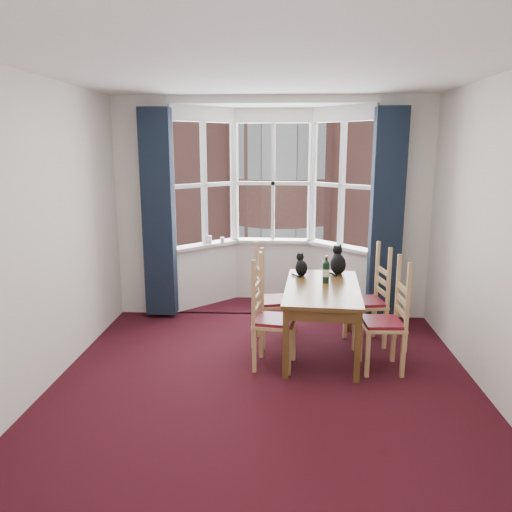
# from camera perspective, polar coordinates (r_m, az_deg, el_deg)

# --- Properties ---
(floor) EXTENTS (4.50, 4.50, 0.00)m
(floor) POSITION_cam_1_polar(r_m,az_deg,el_deg) (4.65, 0.87, -15.63)
(floor) COLOR black
(floor) RESTS_ON ground
(ceiling) EXTENTS (4.50, 4.50, 0.00)m
(ceiling) POSITION_cam_1_polar(r_m,az_deg,el_deg) (4.15, 1.01, 20.91)
(ceiling) COLOR white
(ceiling) RESTS_ON floor
(wall_left) EXTENTS (0.00, 4.50, 4.50)m
(wall_left) POSITION_cam_1_polar(r_m,az_deg,el_deg) (4.71, -24.21, 1.69)
(wall_left) COLOR silver
(wall_left) RESTS_ON floor
(wall_right) EXTENTS (0.00, 4.50, 4.50)m
(wall_right) POSITION_cam_1_polar(r_m,az_deg,el_deg) (4.56, 26.93, 1.12)
(wall_right) COLOR silver
(wall_right) RESTS_ON floor
(wall_near) EXTENTS (4.00, 0.00, 4.00)m
(wall_near) POSITION_cam_1_polar(r_m,az_deg,el_deg) (2.02, -1.80, -10.58)
(wall_near) COLOR silver
(wall_near) RESTS_ON floor
(wall_back_pier_left) EXTENTS (0.70, 0.12, 2.80)m
(wall_back_pier_left) POSITION_cam_1_polar(r_m,az_deg,el_deg) (6.65, -12.63, 5.34)
(wall_back_pier_left) COLOR silver
(wall_back_pier_left) RESTS_ON floor
(wall_back_pier_right) EXTENTS (0.70, 0.12, 2.80)m
(wall_back_pier_right) POSITION_cam_1_polar(r_m,az_deg,el_deg) (6.57, 16.38, 5.05)
(wall_back_pier_right) COLOR silver
(wall_back_pier_right) RESTS_ON floor
(bay_window) EXTENTS (2.76, 0.94, 2.80)m
(bay_window) POSITION_cam_1_polar(r_m,az_deg,el_deg) (6.90, 1.90, 5.88)
(bay_window) COLOR white
(bay_window) RESTS_ON floor
(curtain_left) EXTENTS (0.38, 0.22, 2.60)m
(curtain_left) POSITION_cam_1_polar(r_m,az_deg,el_deg) (6.43, -11.07, 4.72)
(curtain_left) COLOR #151F30
(curtain_left) RESTS_ON floor
(curtain_right) EXTENTS (0.38, 0.22, 2.60)m
(curtain_right) POSITION_cam_1_polar(r_m,az_deg,el_deg) (6.35, 14.69, 4.45)
(curtain_right) COLOR #151F30
(curtain_right) RESTS_ON floor
(dining_table) EXTENTS (0.87, 1.50, 0.74)m
(dining_table) POSITION_cam_1_polar(r_m,az_deg,el_deg) (5.36, 7.57, -4.36)
(dining_table) COLOR brown
(dining_table) RESTS_ON floor
(chair_left_near) EXTENTS (0.46, 0.47, 0.92)m
(chair_left_near) POSITION_cam_1_polar(r_m,az_deg,el_deg) (5.04, 1.13, -7.46)
(chair_left_near) COLOR tan
(chair_left_near) RESTS_ON floor
(chair_left_far) EXTENTS (0.49, 0.50, 0.92)m
(chair_left_far) POSITION_cam_1_polar(r_m,az_deg,el_deg) (5.62, 1.25, -5.34)
(chair_left_far) COLOR tan
(chair_left_far) RESTS_ON floor
(chair_right_near) EXTENTS (0.42, 0.44, 0.92)m
(chair_right_near) POSITION_cam_1_polar(r_m,az_deg,el_deg) (5.13, 15.23, -7.55)
(chair_right_near) COLOR tan
(chair_right_near) RESTS_ON floor
(chair_right_far) EXTENTS (0.47, 0.48, 0.92)m
(chair_right_far) POSITION_cam_1_polar(r_m,az_deg,el_deg) (5.76, 13.29, -5.25)
(chair_right_far) COLOR tan
(chair_right_far) RESTS_ON floor
(cat_left) EXTENTS (0.18, 0.22, 0.27)m
(cat_left) POSITION_cam_1_polar(r_m,az_deg,el_deg) (5.73, 5.19, -1.23)
(cat_left) COLOR black
(cat_left) RESTS_ON dining_table
(cat_right) EXTENTS (0.19, 0.26, 0.35)m
(cat_right) POSITION_cam_1_polar(r_m,az_deg,el_deg) (5.86, 9.35, -0.74)
(cat_right) COLOR black
(cat_right) RESTS_ON dining_table
(wine_bottle) EXTENTS (0.08, 0.08, 0.30)m
(wine_bottle) POSITION_cam_1_polar(r_m,az_deg,el_deg) (5.45, 8.01, -1.71)
(wine_bottle) COLOR black
(wine_bottle) RESTS_ON dining_table
(candle_tall) EXTENTS (0.06, 0.06, 0.11)m
(candle_tall) POSITION_cam_1_polar(r_m,az_deg,el_deg) (6.90, -5.33, 1.85)
(candle_tall) COLOR white
(candle_tall) RESTS_ON bay_window
(candle_short) EXTENTS (0.06, 0.06, 0.09)m
(candle_short) POSITION_cam_1_polar(r_m,az_deg,el_deg) (6.90, -3.88, 1.79)
(candle_short) COLOR white
(candle_short) RESTS_ON bay_window
(street) EXTENTS (80.00, 80.00, 0.00)m
(street) POSITION_cam_1_polar(r_m,az_deg,el_deg) (37.26, 2.98, -0.25)
(street) COLOR #333335
(street) RESTS_ON ground
(tenement_building) EXTENTS (18.40, 7.80, 15.20)m
(tenement_building) POSITION_cam_1_polar(r_m,az_deg,el_deg) (18.12, 2.83, 10.57)
(tenement_building) COLOR #94574C
(tenement_building) RESTS_ON street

